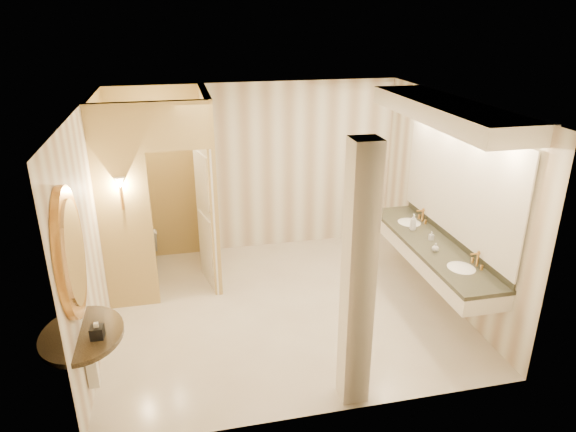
{
  "coord_description": "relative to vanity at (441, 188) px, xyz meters",
  "views": [
    {
      "loc": [
        -1.21,
        -5.79,
        3.7
      ],
      "look_at": [
        0.12,
        0.2,
        1.23
      ],
      "focal_mm": 32.0,
      "sensor_mm": 36.0,
      "label": 1
    }
  ],
  "objects": [
    {
      "name": "toilet",
      "position": [
        -3.81,
        1.88,
        -1.28
      ],
      "size": [
        0.46,
        0.72,
        0.7
      ],
      "primitive_type": "imported",
      "rotation": [
        0.0,
        0.0,
        3.23
      ],
      "color": "white",
      "rests_on": "floor"
    },
    {
      "name": "soap_bottle_c",
      "position": [
        -0.1,
        0.45,
        -0.64
      ],
      "size": [
        0.11,
        0.11,
        0.23
      ],
      "primitive_type": "imported",
      "rotation": [
        0.0,
        0.0,
        -0.22
      ],
      "color": "#C6B28C",
      "rests_on": "vanity"
    },
    {
      "name": "wall_right",
      "position": [
        0.27,
        0.27,
        -0.28
      ],
      "size": [
        0.02,
        4.0,
        2.7
      ],
      "primitive_type": "cube",
      "color": "white",
      "rests_on": "floor"
    },
    {
      "name": "wall_back",
      "position": [
        -1.98,
        2.27,
        -0.28
      ],
      "size": [
        4.5,
        0.02,
        2.7
      ],
      "primitive_type": "cube",
      "color": "white",
      "rests_on": "floor"
    },
    {
      "name": "console_shelf",
      "position": [
        -4.19,
        -1.13,
        -0.29
      ],
      "size": [
        0.96,
        0.96,
        1.93
      ],
      "color": "black",
      "rests_on": "floor"
    },
    {
      "name": "tissue_box",
      "position": [
        -4.05,
        -1.25,
        -0.7
      ],
      "size": [
        0.13,
        0.13,
        0.12
      ],
      "primitive_type": "cube",
      "rotation": [
        0.0,
        0.0,
        -0.07
      ],
      "color": "black",
      "rests_on": "console_shelf"
    },
    {
      "name": "ceiling",
      "position": [
        -1.98,
        0.27,
        1.07
      ],
      "size": [
        4.5,
        4.5,
        0.0
      ],
      "primitive_type": "plane",
      "rotation": [
        3.14,
        0.0,
        0.0
      ],
      "color": "white",
      "rests_on": "wall_back"
    },
    {
      "name": "soap_bottle_a",
      "position": [
        -0.01,
        0.09,
        -0.7
      ],
      "size": [
        0.06,
        0.06,
        0.12
      ],
      "primitive_type": "imported",
      "rotation": [
        0.0,
        0.0,
        0.1
      ],
      "color": "beige",
      "rests_on": "vanity"
    },
    {
      "name": "toilet_closet",
      "position": [
        -3.09,
        1.24,
        -0.24
      ],
      "size": [
        1.5,
        1.55,
        2.7
      ],
      "color": "#DFBD74",
      "rests_on": "floor"
    },
    {
      "name": "soap_bottle_b",
      "position": [
        -0.12,
        -0.24,
        -0.7
      ],
      "size": [
        0.09,
        0.09,
        0.11
      ],
      "primitive_type": "imported",
      "rotation": [
        0.0,
        0.0,
        0.08
      ],
      "color": "silver",
      "rests_on": "vanity"
    },
    {
      "name": "wall_front",
      "position": [
        -1.98,
        -1.73,
        -0.28
      ],
      "size": [
        4.5,
        0.02,
        2.7
      ],
      "primitive_type": "cube",
      "color": "white",
      "rests_on": "floor"
    },
    {
      "name": "wall_left",
      "position": [
        -4.23,
        0.27,
        -0.28
      ],
      "size": [
        0.02,
        4.0,
        2.7
      ],
      "primitive_type": "cube",
      "color": "white",
      "rests_on": "floor"
    },
    {
      "name": "floor",
      "position": [
        -1.98,
        0.27,
        -1.63
      ],
      "size": [
        4.5,
        4.5,
        0.0
      ],
      "primitive_type": "plane",
      "color": "silver",
      "rests_on": "ground"
    },
    {
      "name": "wall_sconce",
      "position": [
        -3.9,
        0.7,
        0.1
      ],
      "size": [
        0.14,
        0.14,
        0.42
      ],
      "color": "#C3893E",
      "rests_on": "toilet_closet"
    },
    {
      "name": "vanity",
      "position": [
        0.0,
        0.0,
        0.0
      ],
      "size": [
        0.75,
        2.84,
        2.09
      ],
      "color": "white",
      "rests_on": "floor"
    },
    {
      "name": "pillar",
      "position": [
        -1.63,
        -1.53,
        -0.28
      ],
      "size": [
        0.26,
        0.26,
        2.7
      ],
      "primitive_type": "cube",
      "color": "white",
      "rests_on": "floor"
    }
  ]
}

